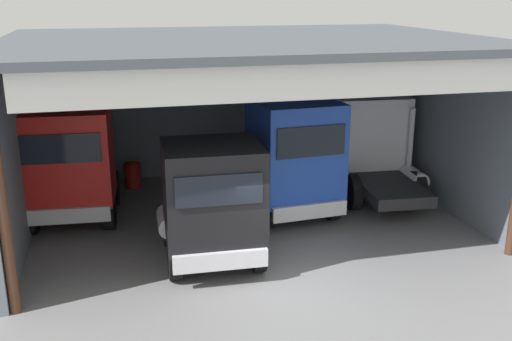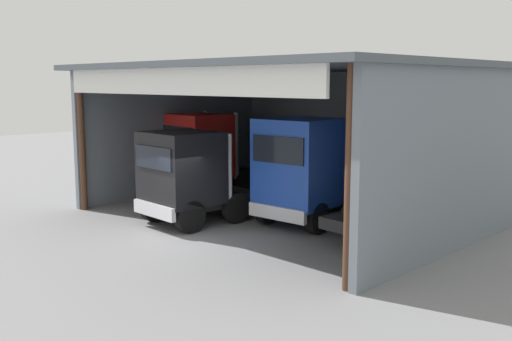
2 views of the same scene
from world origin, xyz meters
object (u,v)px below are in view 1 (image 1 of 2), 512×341
at_px(truck_red_center_left_bay, 69,164).
at_px(truck_blue_center_right_bay, 291,156).
at_px(oil_drum, 133,175).
at_px(tool_cart, 204,167).
at_px(truck_white_center_bay, 370,143).
at_px(truck_black_right_bay, 211,201).

relative_size(truck_red_center_left_bay, truck_blue_center_right_bay, 0.93).
xyz_separation_m(oil_drum, tool_cart, (2.59, 0.17, 0.06)).
height_order(truck_blue_center_right_bay, truck_white_center_bay, truck_blue_center_right_bay).
relative_size(truck_blue_center_right_bay, oil_drum, 5.34).
relative_size(truck_red_center_left_bay, truck_white_center_bay, 0.85).
bearing_deg(oil_drum, truck_white_center_bay, -16.94).
height_order(oil_drum, tool_cart, tool_cart).
relative_size(truck_white_center_bay, oil_drum, 5.84).
bearing_deg(truck_red_center_left_bay, truck_white_center_bay, -172.34).
relative_size(truck_black_right_bay, truck_blue_center_right_bay, 0.90).
bearing_deg(truck_black_right_bay, oil_drum, -73.78).
height_order(truck_blue_center_right_bay, tool_cart, truck_blue_center_right_bay).
bearing_deg(truck_white_center_bay, truck_black_right_bay, -141.26).
relative_size(truck_black_right_bay, truck_white_center_bay, 0.82).
xyz_separation_m(truck_red_center_left_bay, oil_drum, (1.90, 2.99, -1.40)).
relative_size(oil_drum, tool_cart, 0.88).
distance_m(truck_black_right_bay, truck_blue_center_right_bay, 4.02).
distance_m(oil_drum, tool_cart, 2.59).
height_order(truck_black_right_bay, truck_blue_center_right_bay, truck_blue_center_right_bay).
distance_m(truck_white_center_bay, oil_drum, 8.42).
bearing_deg(truck_black_right_bay, truck_white_center_bay, -143.56).
bearing_deg(tool_cart, truck_white_center_bay, -25.76).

